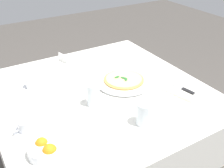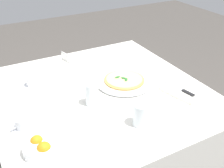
% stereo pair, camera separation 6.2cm
% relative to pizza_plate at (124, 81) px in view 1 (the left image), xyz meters
% --- Properties ---
extents(dining_table, '(1.16, 1.16, 0.75)m').
position_rel_pizza_plate_xyz_m(dining_table, '(-0.01, 0.17, -0.14)').
color(dining_table, white).
rests_on(dining_table, ground_plane).
extents(pizza_plate, '(0.33, 0.33, 0.02)m').
position_rel_pizza_plate_xyz_m(pizza_plate, '(0.00, 0.00, 0.00)').
color(pizza_plate, white).
rests_on(pizza_plate, dining_table).
extents(pizza, '(0.24, 0.24, 0.02)m').
position_rel_pizza_plate_xyz_m(pizza, '(0.00, 0.00, 0.01)').
color(pizza, tan).
rests_on(pizza, pizza_plate).
extents(coffee_cup_near_left, '(0.13, 0.13, 0.06)m').
position_rel_pizza_plate_xyz_m(coffee_cup_near_left, '(-0.14, 0.61, 0.02)').
color(coffee_cup_near_left, white).
rests_on(coffee_cup_near_left, dining_table).
extents(coffee_cup_left_edge, '(0.13, 0.13, 0.07)m').
position_rel_pizza_plate_xyz_m(coffee_cup_left_edge, '(0.23, 0.48, 0.02)').
color(coffee_cup_left_edge, white).
rests_on(coffee_cup_left_edge, dining_table).
extents(water_glass_back_corner, '(0.07, 0.07, 0.12)m').
position_rel_pizza_plate_xyz_m(water_glass_back_corner, '(-0.11, 0.26, 0.04)').
color(water_glass_back_corner, white).
rests_on(water_glass_back_corner, dining_table).
extents(water_glass_far_left, '(0.07, 0.07, 0.11)m').
position_rel_pizza_plate_xyz_m(water_glass_far_left, '(-0.37, 0.13, 0.04)').
color(water_glass_far_left, white).
rests_on(water_glass_far_left, dining_table).
extents(napkin_folded, '(0.25, 0.18, 0.02)m').
position_rel_pizza_plate_xyz_m(napkin_folded, '(-0.25, -0.22, -0.00)').
color(napkin_folded, white).
rests_on(napkin_folded, dining_table).
extents(dinner_knife, '(0.20, 0.05, 0.01)m').
position_rel_pizza_plate_xyz_m(dinner_knife, '(-0.24, -0.22, 0.01)').
color(dinner_knife, silver).
rests_on(dinner_knife, napkin_folded).
extents(citrus_bowl, '(0.15, 0.15, 0.07)m').
position_rel_pizza_plate_xyz_m(citrus_bowl, '(-0.32, 0.59, 0.02)').
color(citrus_bowl, white).
rests_on(citrus_bowl, dining_table).
extents(menu_card, '(0.09, 0.03, 0.06)m').
position_rel_pizza_plate_xyz_m(menu_card, '(0.45, 0.20, 0.02)').
color(menu_card, white).
rests_on(menu_card, dining_table).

